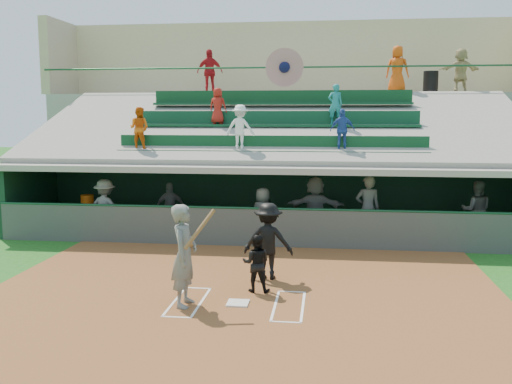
# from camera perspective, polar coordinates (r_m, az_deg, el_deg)

# --- Properties ---
(ground) EXTENTS (100.00, 100.00, 0.00)m
(ground) POSITION_cam_1_polar(r_m,az_deg,el_deg) (11.64, -1.82, -11.19)
(ground) COLOR #1A5417
(ground) RESTS_ON ground
(dirt_slab) EXTENTS (11.00, 9.00, 0.02)m
(dirt_slab) POSITION_cam_1_polar(r_m,az_deg,el_deg) (12.11, -1.45, -10.38)
(dirt_slab) COLOR brown
(dirt_slab) RESTS_ON ground
(home_plate) EXTENTS (0.43, 0.43, 0.03)m
(home_plate) POSITION_cam_1_polar(r_m,az_deg,el_deg) (11.63, -1.82, -11.03)
(home_plate) COLOR white
(home_plate) RESTS_ON dirt_slab
(batters_box_chalk) EXTENTS (2.65, 1.85, 0.01)m
(batters_box_chalk) POSITION_cam_1_polar(r_m,az_deg,el_deg) (11.63, -1.82, -11.09)
(batters_box_chalk) COLOR white
(batters_box_chalk) RESTS_ON dirt_slab
(dugout_floor) EXTENTS (16.00, 3.50, 0.04)m
(dugout_floor) POSITION_cam_1_polar(r_m,az_deg,el_deg) (18.10, 1.51, -4.19)
(dugout_floor) COLOR gray
(dugout_floor) RESTS_ON ground
(concourse_slab) EXTENTS (20.00, 3.00, 4.60)m
(concourse_slab) POSITION_cam_1_polar(r_m,az_deg,el_deg) (24.48, 3.08, 4.34)
(concourse_slab) COLOR gray
(concourse_slab) RESTS_ON ground
(grandstand) EXTENTS (20.40, 10.40, 7.80)m
(grandstand) POSITION_cam_1_polar(r_m,az_deg,el_deg) (21.51, 2.50, 3.76)
(grandstand) COLOR #464B46
(grandstand) RESTS_ON ground
(batter_at_plate) EXTENTS (0.89, 0.80, 2.03)m
(batter_at_plate) POSITION_cam_1_polar(r_m,az_deg,el_deg) (11.34, -7.17, -6.28)
(batter_at_plate) COLOR #5A5D58
(batter_at_plate) RESTS_ON dirt_slab
(catcher) EXTENTS (0.61, 0.47, 1.24)m
(catcher) POSITION_cam_1_polar(r_m,az_deg,el_deg) (12.22, 0.02, -7.12)
(catcher) COLOR black
(catcher) RESTS_ON dirt_slab
(home_umpire) EXTENTS (1.17, 0.71, 1.76)m
(home_umpire) POSITION_cam_1_polar(r_m,az_deg,el_deg) (13.11, 1.23, -4.92)
(home_umpire) COLOR black
(home_umpire) RESTS_ON dirt_slab
(dugout_bench) EXTENTS (16.57, 1.72, 0.50)m
(dugout_bench) POSITION_cam_1_polar(r_m,az_deg,el_deg) (19.27, 1.57, -2.63)
(dugout_bench) COLOR olive
(dugout_bench) RESTS_ON dugout_floor
(white_table) EXTENTS (1.04, 0.94, 0.75)m
(white_table) POSITION_cam_1_polar(r_m,az_deg,el_deg) (19.25, -16.41, -2.59)
(white_table) COLOR white
(white_table) RESTS_ON dugout_floor
(water_cooler) EXTENTS (0.41, 0.41, 0.41)m
(water_cooler) POSITION_cam_1_polar(r_m,az_deg,el_deg) (19.17, -16.52, -0.89)
(water_cooler) COLOR #D75A0C
(water_cooler) RESTS_ON white_table
(dugout_player_a) EXTENTS (1.22, 0.80, 1.78)m
(dugout_player_a) POSITION_cam_1_polar(r_m,az_deg,el_deg) (17.95, -14.83, -1.60)
(dugout_player_a) COLOR #5E605B
(dugout_player_a) RESTS_ON dugout_floor
(dugout_player_b) EXTENTS (1.01, 0.65, 1.59)m
(dugout_player_b) POSITION_cam_1_polar(r_m,az_deg,el_deg) (18.30, -8.55, -1.54)
(dugout_player_b) COLOR #545752
(dugout_player_b) RESTS_ON dugout_floor
(dugout_player_c) EXTENTS (0.91, 0.78, 1.59)m
(dugout_player_c) POSITION_cam_1_polar(r_m,az_deg,el_deg) (16.91, 0.67, -2.24)
(dugout_player_c) COLOR #525550
(dugout_player_c) RESTS_ON dugout_floor
(dugout_player_d) EXTENTS (1.77, 0.61, 1.90)m
(dugout_player_d) POSITION_cam_1_polar(r_m,az_deg,el_deg) (17.26, 5.94, -1.55)
(dugout_player_d) COLOR #61635E
(dugout_player_d) RESTS_ON dugout_floor
(dugout_player_e) EXTENTS (0.75, 0.53, 1.96)m
(dugout_player_e) POSITION_cam_1_polar(r_m,az_deg,el_deg) (17.07, 11.10, -1.66)
(dugout_player_e) COLOR #52544F
(dugout_player_e) RESTS_ON dugout_floor
(dugout_player_f) EXTENTS (0.94, 0.78, 1.78)m
(dugout_player_f) POSITION_cam_1_polar(r_m,az_deg,el_deg) (18.23, 21.15, -1.72)
(dugout_player_f) COLOR #5B5D58
(dugout_player_f) RESTS_ON dugout_floor
(trash_bin) EXTENTS (0.58, 0.58, 0.87)m
(trash_bin) POSITION_cam_1_polar(r_m,az_deg,el_deg) (24.23, 17.06, 10.45)
(trash_bin) COLOR black
(trash_bin) RESTS_ON concourse_slab
(concourse_staff_a) EXTENTS (1.19, 0.86, 1.87)m
(concourse_staff_a) POSITION_cam_1_polar(r_m,az_deg,el_deg) (24.57, -4.63, 11.89)
(concourse_staff_a) COLOR #AC1318
(concourse_staff_a) RESTS_ON concourse_slab
(concourse_staff_b) EXTENTS (0.99, 0.77, 1.80)m
(concourse_staff_b) POSITION_cam_1_polar(r_m,az_deg,el_deg) (23.25, 13.95, 11.84)
(concourse_staff_b) COLOR #CE480C
(concourse_staff_b) RESTS_ON concourse_slab
(concourse_staff_c) EXTENTS (1.65, 0.80, 1.71)m
(concourse_staff_c) POSITION_cam_1_polar(r_m,az_deg,el_deg) (24.00, 19.78, 11.37)
(concourse_staff_c) COLOR tan
(concourse_staff_c) RESTS_ON concourse_slab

